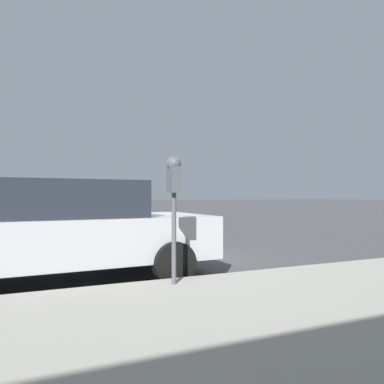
# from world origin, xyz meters

# --- Properties ---
(ground_plane) EXTENTS (220.00, 220.00, 0.00)m
(ground_plane) POSITION_xyz_m (0.00, 0.00, 0.00)
(ground_plane) COLOR #424244
(parking_meter) EXTENTS (0.21, 0.19, 1.65)m
(parking_meter) POSITION_xyz_m (-2.53, 0.45, 1.43)
(parking_meter) COLOR #4C5156
(parking_meter) RESTS_ON sidewalk
(car_silver) EXTENTS (2.26, 4.49, 1.54)m
(car_silver) POSITION_xyz_m (-1.01, 1.66, 0.81)
(car_silver) COLOR #B7BABF
(car_silver) RESTS_ON ground_plane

